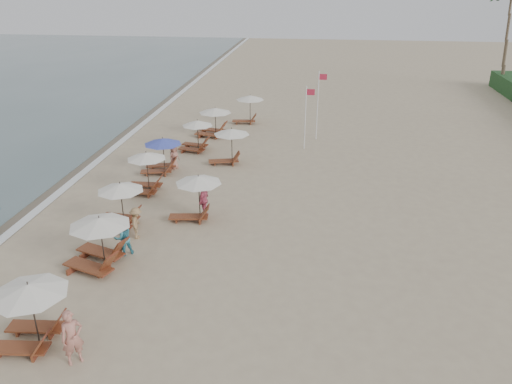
# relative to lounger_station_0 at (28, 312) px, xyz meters

# --- Properties ---
(ground) EXTENTS (160.00, 160.00, 0.00)m
(ground) POSITION_rel_lounger_station_0_xyz_m (6.04, 3.93, -1.24)
(ground) COLOR tan
(ground) RESTS_ON ground
(wet_sand_band) EXTENTS (3.20, 140.00, 0.01)m
(wet_sand_band) POSITION_rel_lounger_station_0_xyz_m (-6.46, 13.93, -1.23)
(wet_sand_band) COLOR #6B5E4C
(wet_sand_band) RESTS_ON ground
(foam_line) EXTENTS (0.50, 140.00, 0.02)m
(foam_line) POSITION_rel_lounger_station_0_xyz_m (-5.16, 13.93, -1.22)
(foam_line) COLOR white
(foam_line) RESTS_ON ground
(lounger_station_0) EXTENTS (2.62, 2.42, 2.30)m
(lounger_station_0) POSITION_rel_lounger_station_0_xyz_m (0.00, 0.00, 0.00)
(lounger_station_0) COLOR brown
(lounger_station_0) RESTS_ON ground
(lounger_station_1) EXTENTS (2.85, 2.63, 2.19)m
(lounger_station_1) POSITION_rel_lounger_station_0_xyz_m (0.12, 4.88, -0.14)
(lounger_station_1) COLOR brown
(lounger_station_1) RESTS_ON ground
(lounger_station_2) EXTENTS (2.44, 2.15, 2.21)m
(lounger_station_2) POSITION_rel_lounger_station_0_xyz_m (-0.32, 8.35, -0.10)
(lounger_station_2) COLOR brown
(lounger_station_2) RESTS_ON ground
(lounger_station_3) EXTENTS (2.40, 2.11, 2.30)m
(lounger_station_3) POSITION_rel_lounger_station_0_xyz_m (-0.47, 12.46, -0.08)
(lounger_station_3) COLOR brown
(lounger_station_3) RESTS_ON ground
(lounger_station_4) EXTENTS (2.51, 2.23, 2.12)m
(lounger_station_4) POSITION_rel_lounger_station_0_xyz_m (-0.51, 15.55, -0.12)
(lounger_station_4) COLOR brown
(lounger_station_4) RESTS_ON ground
(lounger_station_5) EXTENTS (2.39, 2.07, 2.09)m
(lounger_station_5) POSITION_rel_lounger_station_0_xyz_m (0.55, 19.80, -0.17)
(lounger_station_5) COLOR brown
(lounger_station_5) RESTS_ON ground
(lounger_station_6) EXTENTS (2.74, 2.38, 2.08)m
(lounger_station_6) POSITION_rel_lounger_station_0_xyz_m (0.99, 23.29, -0.18)
(lounger_station_6) COLOR brown
(lounger_station_6) RESTS_ON ground
(inland_station_0) EXTENTS (2.64, 2.24, 2.22)m
(inland_station_0) POSITION_rel_lounger_station_0_xyz_m (3.06, 9.51, 0.18)
(inland_station_0) COLOR brown
(inland_station_0) RESTS_ON ground
(inland_station_1) EXTENTS (2.65, 2.24, 2.22)m
(inland_station_1) POSITION_rel_lounger_station_0_xyz_m (3.25, 17.54, 0.18)
(inland_station_1) COLOR brown
(inland_station_1) RESTS_ON ground
(inland_station_2) EXTENTS (2.59, 2.24, 2.22)m
(inland_station_2) POSITION_rel_lounger_station_0_xyz_m (3.09, 26.94, 0.21)
(inland_station_2) COLOR brown
(inland_station_2) RESTS_ON ground
(beachgoer_near) EXTENTS (0.80, 0.78, 1.85)m
(beachgoer_near) POSITION_rel_lounger_station_0_xyz_m (1.73, -0.61, -0.31)
(beachgoer_near) COLOR #B47161
(beachgoer_near) RESTS_ON ground
(beachgoer_mid_a) EXTENTS (0.99, 0.96, 1.60)m
(beachgoer_mid_a) POSITION_rel_lounger_station_0_xyz_m (0.84, 5.87, -0.44)
(beachgoer_mid_a) COLOR teal
(beachgoer_mid_a) RESTS_ON ground
(beachgoer_mid_b) EXTENTS (0.79, 1.07, 1.49)m
(beachgoer_mid_b) POSITION_rel_lounger_station_0_xyz_m (0.90, 7.36, -0.49)
(beachgoer_mid_b) COLOR #9A774E
(beachgoer_mid_b) RESTS_ON ground
(beachgoer_far_a) EXTENTS (0.57, 1.07, 1.73)m
(beachgoer_far_a) POSITION_rel_lounger_station_0_xyz_m (3.38, 9.98, -0.37)
(beachgoer_far_a) COLOR #CA506F
(beachgoer_far_a) RESTS_ON ground
(beachgoer_far_b) EXTENTS (0.77, 0.87, 1.50)m
(beachgoer_far_b) POSITION_rel_lounger_station_0_xyz_m (0.09, 16.24, -0.49)
(beachgoer_far_b) COLOR #A76C5A
(beachgoer_far_b) RESTS_ON ground
(flag_pole_near) EXTENTS (0.59, 0.08, 4.30)m
(flag_pole_near) POSITION_rel_lounger_station_0_xyz_m (7.87, 21.08, 1.15)
(flag_pole_near) COLOR silver
(flag_pole_near) RESTS_ON ground
(flag_pole_far) EXTENTS (0.59, 0.08, 4.88)m
(flag_pole_far) POSITION_rel_lounger_station_0_xyz_m (8.62, 23.39, 1.46)
(flag_pole_far) COLOR silver
(flag_pole_far) RESTS_ON ground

